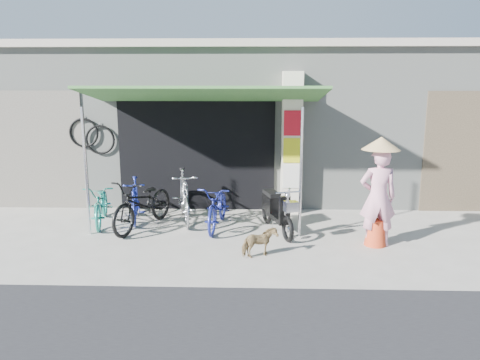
{
  "coord_description": "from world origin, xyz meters",
  "views": [
    {
      "loc": [
        0.07,
        -7.49,
        2.81
      ],
      "look_at": [
        -0.2,
        1.0,
        1.0
      ],
      "focal_mm": 35.0,
      "sensor_mm": 36.0,
      "label": 1
    }
  ],
  "objects_px": {
    "bike_teal": "(102,204)",
    "bike_blue": "(135,200)",
    "moped": "(276,210)",
    "bike_black": "(144,203)",
    "bike_silver": "(184,196)",
    "nun": "(378,193)",
    "street_dog": "(259,243)",
    "bike_navy": "(218,206)"
  },
  "relations": [
    {
      "from": "bike_blue",
      "to": "bike_silver",
      "type": "distance_m",
      "value": 0.99
    },
    {
      "from": "street_dog",
      "to": "moped",
      "type": "relative_size",
      "value": 0.37
    },
    {
      "from": "nun",
      "to": "bike_teal",
      "type": "bearing_deg",
      "value": -12.34
    },
    {
      "from": "bike_teal",
      "to": "bike_silver",
      "type": "height_order",
      "value": "bike_silver"
    },
    {
      "from": "bike_teal",
      "to": "moped",
      "type": "xyz_separation_m",
      "value": [
        3.45,
        -0.38,
        -0.0
      ]
    },
    {
      "from": "bike_teal",
      "to": "moped",
      "type": "bearing_deg",
      "value": -17.65
    },
    {
      "from": "street_dog",
      "to": "nun",
      "type": "relative_size",
      "value": 0.3
    },
    {
      "from": "bike_black",
      "to": "street_dog",
      "type": "height_order",
      "value": "bike_black"
    },
    {
      "from": "bike_silver",
      "to": "nun",
      "type": "bearing_deg",
      "value": -33.51
    },
    {
      "from": "bike_teal",
      "to": "bike_blue",
      "type": "distance_m",
      "value": 0.65
    },
    {
      "from": "street_dog",
      "to": "nun",
      "type": "bearing_deg",
      "value": -100.52
    },
    {
      "from": "bike_silver",
      "to": "bike_teal",
      "type": "bearing_deg",
      "value": 175.18
    },
    {
      "from": "bike_black",
      "to": "nun",
      "type": "bearing_deg",
      "value": 9.66
    },
    {
      "from": "bike_teal",
      "to": "nun",
      "type": "relative_size",
      "value": 0.84
    },
    {
      "from": "bike_black",
      "to": "bike_navy",
      "type": "bearing_deg",
      "value": 23.22
    },
    {
      "from": "bike_teal",
      "to": "nun",
      "type": "height_order",
      "value": "nun"
    },
    {
      "from": "bike_teal",
      "to": "street_dog",
      "type": "relative_size",
      "value": 2.75
    },
    {
      "from": "bike_teal",
      "to": "bike_black",
      "type": "distance_m",
      "value": 0.94
    },
    {
      "from": "bike_silver",
      "to": "nun",
      "type": "height_order",
      "value": "nun"
    },
    {
      "from": "moped",
      "to": "bike_blue",
      "type": "bearing_deg",
      "value": 150.97
    },
    {
      "from": "bike_blue",
      "to": "nun",
      "type": "bearing_deg",
      "value": -27.53
    },
    {
      "from": "bike_blue",
      "to": "bike_navy",
      "type": "relative_size",
      "value": 0.88
    },
    {
      "from": "bike_black",
      "to": "moped",
      "type": "bearing_deg",
      "value": 17.93
    },
    {
      "from": "moped",
      "to": "bike_black",
      "type": "bearing_deg",
      "value": 159.9
    },
    {
      "from": "bike_navy",
      "to": "nun",
      "type": "height_order",
      "value": "nun"
    },
    {
      "from": "bike_silver",
      "to": "moped",
      "type": "xyz_separation_m",
      "value": [
        1.84,
        -0.61,
        -0.11
      ]
    },
    {
      "from": "bike_navy",
      "to": "moped",
      "type": "bearing_deg",
      "value": -3.37
    },
    {
      "from": "street_dog",
      "to": "moped",
      "type": "xyz_separation_m",
      "value": [
        0.33,
        1.33,
        0.17
      ]
    },
    {
      "from": "bike_black",
      "to": "nun",
      "type": "distance_m",
      "value": 4.34
    },
    {
      "from": "bike_teal",
      "to": "bike_silver",
      "type": "xyz_separation_m",
      "value": [
        1.61,
        0.23,
        0.11
      ]
    },
    {
      "from": "bike_black",
      "to": "street_dog",
      "type": "relative_size",
      "value": 3.27
    },
    {
      "from": "bike_black",
      "to": "bike_silver",
      "type": "relative_size",
      "value": 1.08
    },
    {
      "from": "bike_black",
      "to": "moped",
      "type": "relative_size",
      "value": 1.2
    },
    {
      "from": "moped",
      "to": "nun",
      "type": "relative_size",
      "value": 0.83
    },
    {
      "from": "bike_teal",
      "to": "bike_silver",
      "type": "distance_m",
      "value": 1.63
    },
    {
      "from": "bike_navy",
      "to": "moped",
      "type": "xyz_separation_m",
      "value": [
        1.11,
        -0.19,
        -0.02
      ]
    },
    {
      "from": "bike_navy",
      "to": "street_dog",
      "type": "xyz_separation_m",
      "value": [
        0.79,
        -1.52,
        -0.19
      ]
    },
    {
      "from": "bike_black",
      "to": "nun",
      "type": "xyz_separation_m",
      "value": [
        4.24,
        -0.83,
        0.43
      ]
    },
    {
      "from": "bike_blue",
      "to": "bike_silver",
      "type": "xyz_separation_m",
      "value": [
        0.99,
        0.03,
        0.09
      ]
    },
    {
      "from": "bike_silver",
      "to": "bike_black",
      "type": "bearing_deg",
      "value": -158.46
    },
    {
      "from": "bike_navy",
      "to": "street_dog",
      "type": "height_order",
      "value": "bike_navy"
    },
    {
      "from": "moped",
      "to": "nun",
      "type": "xyz_separation_m",
      "value": [
        1.7,
        -0.7,
        0.51
      ]
    }
  ]
}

